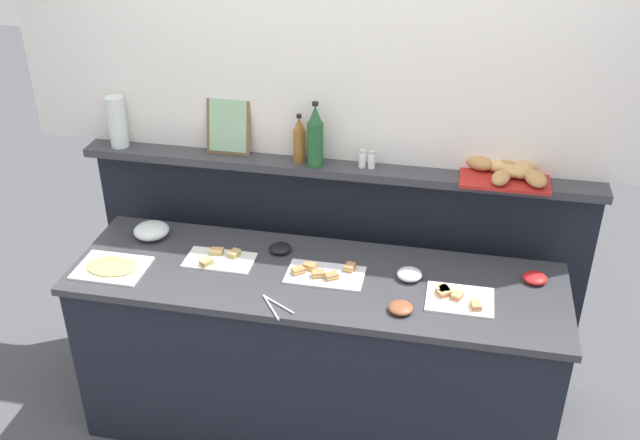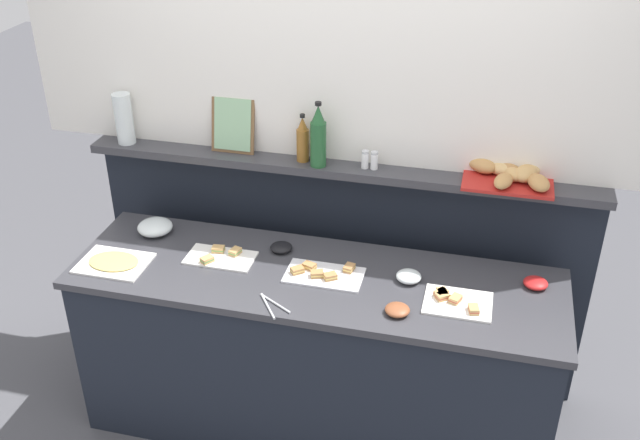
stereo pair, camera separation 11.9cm
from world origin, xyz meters
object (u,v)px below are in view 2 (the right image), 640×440
condiment_bowl_dark (536,283)px  framed_picture (233,124)px  condiment_bowl_teal (397,310)px  serving_tongs (271,304)px  glass_bowl_medium (409,277)px  sandwich_platter_front (456,301)px  cold_cuts_platter (114,262)px  pepper_shaker (374,160)px  salt_shaker (365,160)px  wine_bottle_green (318,138)px  vinegar_bottle_amber (303,140)px  water_carafe (124,119)px  sandwich_platter_side (323,274)px  sandwich_platter_rear (221,257)px  glass_bowl_large (155,227)px  condiment_bowl_cream (281,247)px  bread_basket (512,175)px

condiment_bowl_dark → framed_picture: framed_picture is taller
condiment_bowl_teal → serving_tongs: 0.53m
glass_bowl_medium → condiment_bowl_dark: bearing=9.2°
condiment_bowl_teal → serving_tongs: bearing=-172.1°
sandwich_platter_front → cold_cuts_platter: sandwich_platter_front is taller
cold_cuts_platter → condiment_bowl_dark: bearing=8.6°
pepper_shaker → serving_tongs: bearing=-113.7°
sandwich_platter_front → serving_tongs: (-0.75, -0.20, -0.01)m
glass_bowl_medium → condiment_bowl_teal: (-0.01, -0.25, -0.00)m
glass_bowl_medium → salt_shaker: (-0.28, 0.37, 0.37)m
wine_bottle_green → pepper_shaker: (0.26, 0.03, -0.10)m
vinegar_bottle_amber → water_carafe: (-0.92, -0.01, 0.02)m
glass_bowl_medium → pepper_shaker: pepper_shaker is taller
sandwich_platter_side → sandwich_platter_rear: (-0.50, 0.02, -0.00)m
sandwich_platter_side → glass_bowl_medium: (0.38, 0.06, 0.01)m
glass_bowl_large → glass_bowl_medium: 1.27m
sandwich_platter_front → condiment_bowl_cream: bearing=164.9°
sandwich_platter_rear → serving_tongs: (0.34, -0.29, -0.00)m
condiment_bowl_teal → vinegar_bottle_amber: bearing=132.3°
salt_shaker → pepper_shaker: bearing=0.0°
serving_tongs → vinegar_bottle_amber: vinegar_bottle_amber is taller
wine_bottle_green → water_carafe: bearing=178.5°
condiment_bowl_cream → serving_tongs: 0.43m
wine_bottle_green → condiment_bowl_dark: bearing=-13.6°
sandwich_platter_rear → bread_basket: 1.38m
glass_bowl_medium → condiment_bowl_teal: bearing=-92.8°
condiment_bowl_dark → pepper_shaker: (-0.78, 0.28, 0.37)m
cold_cuts_platter → condiment_bowl_dark: 1.90m
pepper_shaker → vinegar_bottle_amber: bearing=178.5°
sandwich_platter_front → sandwich_platter_rear: bearing=175.2°
condiment_bowl_cream → framed_picture: (-0.32, 0.30, 0.47)m
sandwich_platter_side → framed_picture: framed_picture is taller
glass_bowl_medium → wine_bottle_green: size_ratio=0.36×
framed_picture → cold_cuts_platter: bearing=-123.1°
condiment_bowl_dark → condiment_bowl_teal: same height
sandwich_platter_side → vinegar_bottle_amber: 0.65m
sandwich_platter_side → serving_tongs: size_ratio=2.12×
sandwich_platter_rear → water_carafe: water_carafe is taller
sandwich_platter_rear → glass_bowl_medium: (0.87, 0.03, 0.01)m
condiment_bowl_dark → pepper_shaker: bearing=160.3°
glass_bowl_large → sandwich_platter_side: bearing=-10.6°
glass_bowl_medium → vinegar_bottle_amber: bearing=147.1°
condiment_bowl_dark → vinegar_bottle_amber: bearing=165.7°
condiment_bowl_cream → salt_shaker: (0.34, 0.26, 0.37)m
glass_bowl_large → condiment_bowl_dark: bearing=-0.7°
salt_shaker → wine_bottle_green: bearing=-173.1°
cold_cuts_platter → framed_picture: 0.86m
condiment_bowl_teal → serving_tongs: condiment_bowl_teal is taller
sandwich_platter_rear → salt_shaker: size_ratio=3.64×
condiment_bowl_dark → salt_shaker: salt_shaker is taller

